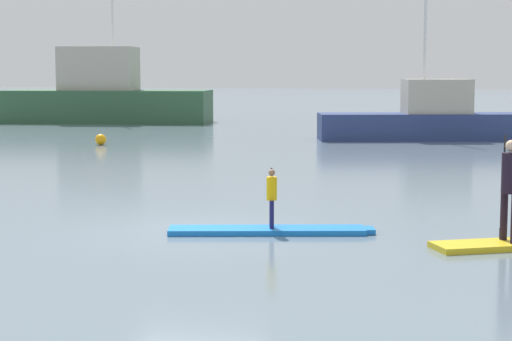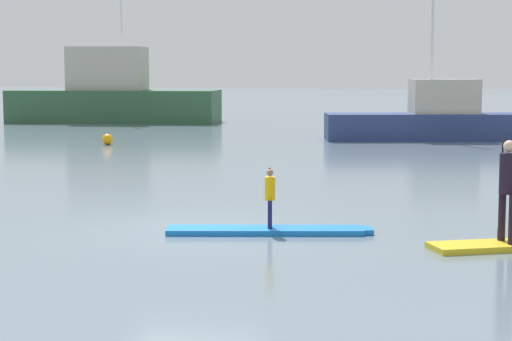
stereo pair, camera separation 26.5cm
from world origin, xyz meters
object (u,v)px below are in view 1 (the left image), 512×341
Objects in this scene: paddleboard_near at (271,230)px; fishing_boat_white_large at (104,97)px; fishing_boat_green_midground at (429,119)px; mooring_buoy_near at (101,139)px; paddler_adult at (510,183)px; paddler_child_solo at (272,195)px.

fishing_boat_white_large is (-15.69, 30.81, 1.37)m from paddleboard_near.
paddleboard_near is at bearing -63.01° from fishing_boat_white_large.
fishing_boat_green_midground reaches higher than mooring_buoy_near.
paddleboard_near is 4.21m from paddler_adult.
paddler_adult is at bearing -6.03° from paddler_child_solo.
paddler_child_solo is 34.57m from fishing_boat_white_large.
mooring_buoy_near is (-14.27, 17.33, -0.85)m from paddler_adult.
paddler_adult reaches higher than paddler_child_solo.
paddleboard_near is at bearing 174.19° from paddler_adult.
paddler_child_solo is 0.12× the size of fishing_boat_green_midground.
paddler_adult reaches higher than paddleboard_near.
fishing_boat_white_large is (-19.75, 31.22, 0.36)m from paddler_adult.
paddleboard_near is 2.13× the size of paddler_adult.
fishing_boat_white_large is 1.28× the size of fishing_boat_green_midground.
fishing_boat_green_midground reaches higher than paddler_child_solo.
fishing_boat_green_midground reaches higher than paddler_adult.
paddler_child_solo is 19.75m from mooring_buoy_near.
paddler_adult is 22.77m from fishing_boat_green_midground.
mooring_buoy_near is at bearing -68.46° from fishing_boat_white_large.
paddler_child_solo reaches higher than paddleboard_near.
fishing_boat_green_midground is at bearing 23.54° from mooring_buoy_near.
mooring_buoy_near is (-10.22, 16.90, -0.47)m from paddler_child_solo.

